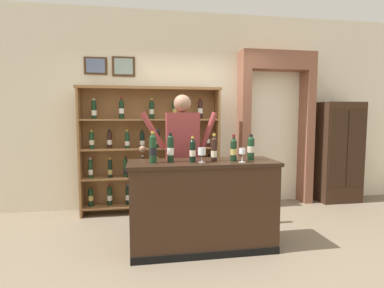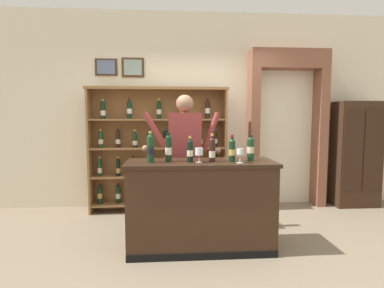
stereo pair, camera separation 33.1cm
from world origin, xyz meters
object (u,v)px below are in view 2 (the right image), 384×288
object	(u,v)px
wine_glass_center	(199,152)
tasting_counter	(201,205)
tasting_bottle_chianti	(232,150)
side_cabinet	(356,154)
tasting_bottle_super_tuscan	(190,150)
wine_glass_spare	(240,153)
wine_shelf	(158,148)
tasting_bottle_riserva	(251,148)
shopkeeper	(185,147)
tasting_bottle_prosecco	(150,148)
tasting_bottle_grappa	(212,149)
tasting_bottle_vin_santo	(168,148)

from	to	relation	value
wine_glass_center	tasting_counter	bearing A→B (deg)	71.87
tasting_bottle_chianti	side_cabinet	bearing A→B (deg)	32.36
tasting_bottle_super_tuscan	wine_glass_spare	bearing A→B (deg)	-11.31
wine_shelf	tasting_counter	distance (m)	1.59
tasting_counter	tasting_bottle_riserva	size ratio (longest dim) A/B	5.62
wine_shelf	shopkeeper	world-z (taller)	wine_shelf
wine_shelf	tasting_bottle_chianti	world-z (taller)	wine_shelf
side_cabinet	tasting_bottle_riserva	bearing A→B (deg)	-145.86
shopkeeper	tasting_bottle_chianti	world-z (taller)	shopkeeper
tasting_bottle_prosecco	tasting_bottle_grappa	xyz separation A→B (m)	(0.66, 0.02, -0.02)
tasting_counter	wine_glass_center	bearing A→B (deg)	-108.13
tasting_bottle_vin_santo	tasting_bottle_super_tuscan	xyz separation A→B (m)	(0.23, -0.05, -0.02)
tasting_counter	tasting_bottle_chianti	distance (m)	0.71
tasting_bottle_chianti	tasting_bottle_riserva	bearing A→B (deg)	10.71
tasting_counter	tasting_bottle_riserva	xyz separation A→B (m)	(0.55, -0.00, 0.63)
side_cabinet	tasting_bottle_chianti	world-z (taller)	side_cabinet
side_cabinet	tasting_bottle_chianti	distance (m)	2.80
side_cabinet	tasting_bottle_super_tuscan	bearing A→B (deg)	-152.01
wine_shelf	side_cabinet	world-z (taller)	wine_shelf
shopkeeper	tasting_bottle_prosecco	world-z (taller)	shopkeeper
wine_shelf	wine_glass_center	bearing A→B (deg)	-72.02
side_cabinet	tasting_bottle_prosecco	distance (m)	3.57
wine_shelf	tasting_bottle_vin_santo	xyz separation A→B (m)	(0.16, -1.41, 0.15)
shopkeeper	wine_glass_center	xyz separation A→B (m)	(0.12, -0.65, 0.01)
tasting_bottle_vin_santo	wine_glass_spare	distance (m)	0.76
tasting_bottle_grappa	wine_glass_spare	world-z (taller)	tasting_bottle_grappa
shopkeeper	tasting_bottle_chianti	distance (m)	0.78
tasting_bottle_riserva	tasting_bottle_vin_santo	bearing A→B (deg)	179.33
shopkeeper	tasting_bottle_vin_santo	xyz separation A→B (m)	(-0.20, -0.56, 0.05)
tasting_bottle_super_tuscan	tasting_bottle_riserva	size ratio (longest dim) A/B	0.97
tasting_bottle_grappa	wine_glass_spare	bearing A→B (deg)	-24.55
tasting_bottle_super_tuscan	tasting_counter	bearing A→B (deg)	20.36
tasting_bottle_super_tuscan	wine_glass_center	size ratio (longest dim) A/B	1.77
tasting_bottle_vin_santo	tasting_bottle_riserva	world-z (taller)	tasting_bottle_vin_santo
tasting_bottle_chianti	tasting_counter	bearing A→B (deg)	172.53
tasting_bottle_vin_santo	shopkeeper	bearing A→B (deg)	70.11
tasting_bottle_grappa	tasting_bottle_riserva	xyz separation A→B (m)	(0.43, 0.02, 0.01)
tasting_bottle_super_tuscan	wine_glass_center	distance (m)	0.10
side_cabinet	wine_glass_spare	world-z (taller)	side_cabinet
tasting_bottle_prosecco	wine_glass_center	world-z (taller)	tasting_bottle_prosecco
tasting_bottle_vin_santo	tasting_bottle_super_tuscan	bearing A→B (deg)	-12.55
side_cabinet	wine_glass_spare	xyz separation A→B (m)	(-2.29, -1.60, 0.24)
tasting_counter	tasting_bottle_prosecco	world-z (taller)	tasting_bottle_prosecco
tasting_bottle_vin_santo	wine_glass_center	xyz separation A→B (m)	(0.32, -0.09, -0.04)
tasting_counter	tasting_bottle_vin_santo	bearing A→B (deg)	178.84
wine_glass_center	wine_shelf	bearing A→B (deg)	107.98
side_cabinet	wine_glass_center	size ratio (longest dim) A/B	10.86
tasting_bottle_vin_santo	tasting_bottle_super_tuscan	distance (m)	0.24
wine_shelf	wine_glass_spare	size ratio (longest dim) A/B	13.99
tasting_bottle_vin_santo	tasting_bottle_super_tuscan	world-z (taller)	tasting_bottle_vin_santo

